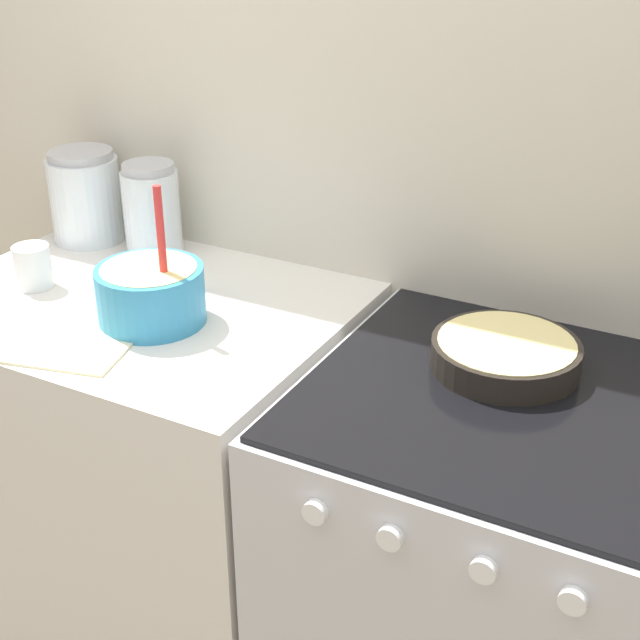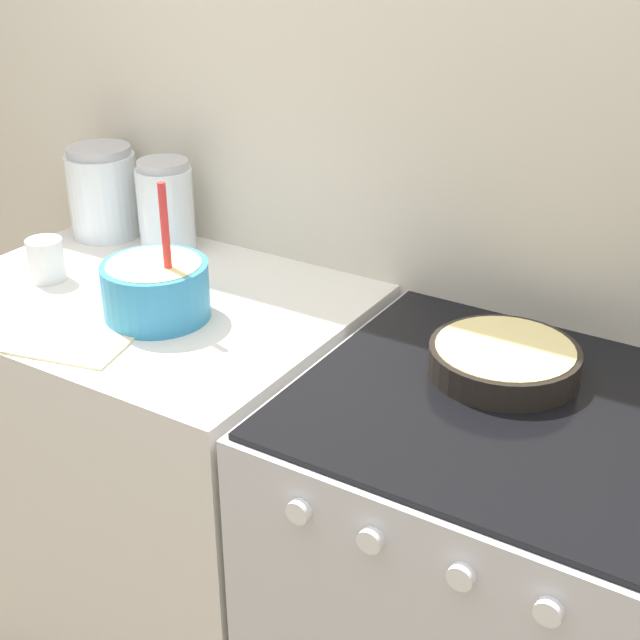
{
  "view_description": "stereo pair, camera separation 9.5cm",
  "coord_description": "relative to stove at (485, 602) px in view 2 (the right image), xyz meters",
  "views": [
    {
      "loc": [
        0.71,
        -0.98,
        1.71
      ],
      "look_at": [
        -0.01,
        0.36,
        0.95
      ],
      "focal_mm": 50.0,
      "sensor_mm": 36.0,
      "label": 1
    },
    {
      "loc": [
        0.79,
        -0.93,
        1.71
      ],
      "look_at": [
        -0.01,
        0.36,
        0.95
      ],
      "focal_mm": 50.0,
      "sensor_mm": 36.0,
      "label": 2
    }
  ],
  "objects": [
    {
      "name": "baking_pan",
      "position": [
        -0.04,
        0.09,
        0.48
      ],
      "size": [
        0.27,
        0.27,
        0.05
      ],
      "color": "black",
      "rests_on": "stove"
    },
    {
      "name": "storage_jar_left",
      "position": [
        -1.15,
        0.23,
        0.55
      ],
      "size": [
        0.17,
        0.17,
        0.22
      ],
      "color": "silver",
      "rests_on": "countertop_cabinet"
    },
    {
      "name": "recipe_page",
      "position": [
        -0.8,
        -0.19,
        0.45
      ],
      "size": [
        0.27,
        0.29,
        0.01
      ],
      "color": "beige",
      "rests_on": "countertop_cabinet"
    },
    {
      "name": "wall_back",
      "position": [
        -0.38,
        0.36,
        0.75
      ],
      "size": [
        4.77,
        0.05,
        2.4
      ],
      "color": "beige",
      "rests_on": "ground_plane"
    },
    {
      "name": "mixing_bowl",
      "position": [
        -0.73,
        -0.06,
        0.52
      ],
      "size": [
        0.22,
        0.22,
        0.29
      ],
      "color": "#338CBF",
      "rests_on": "countertop_cabinet"
    },
    {
      "name": "stove",
      "position": [
        0.0,
        0.0,
        0.0
      ],
      "size": [
        0.73,
        0.69,
        0.9
      ],
      "color": "silver",
      "rests_on": "ground_plane"
    },
    {
      "name": "countertop_cabinet",
      "position": [
        -0.82,
        0.0,
        0.0
      ],
      "size": [
        0.88,
        0.68,
        0.9
      ],
      "color": "silver",
      "rests_on": "ground_plane"
    },
    {
      "name": "tin_can",
      "position": [
        -1.06,
        -0.04,
        0.5
      ],
      "size": [
        0.08,
        0.08,
        0.09
      ],
      "color": "silver",
      "rests_on": "countertop_cabinet"
    },
    {
      "name": "storage_jar_middle",
      "position": [
        -0.95,
        0.23,
        0.55
      ],
      "size": [
        0.13,
        0.13,
        0.22
      ],
      "color": "silver",
      "rests_on": "countertop_cabinet"
    }
  ]
}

